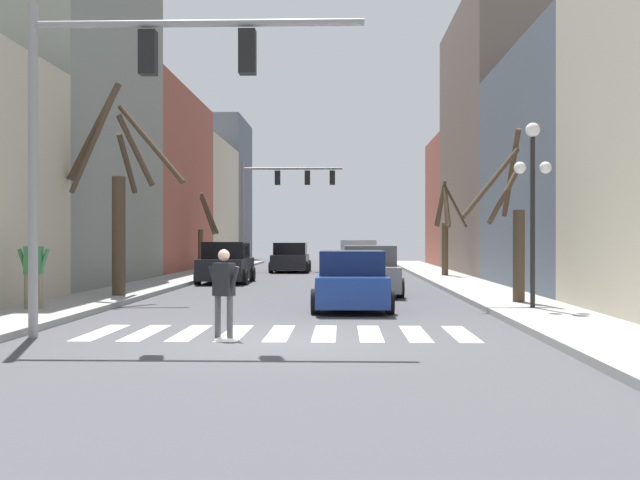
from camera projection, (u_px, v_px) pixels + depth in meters
name	position (u px, v px, depth m)	size (l,w,h in m)	color
ground_plane	(274.00, 341.00, 13.78)	(240.00, 240.00, 0.00)	#424247
sidewalk_right	(608.00, 338.00, 13.59)	(2.35, 90.00, 0.15)	gray
building_row_left	(132.00, 175.00, 40.90)	(6.00, 62.45, 13.71)	#BCB299
building_row_right	(564.00, 142.00, 30.45)	(6.00, 46.82, 13.94)	#BCB299
crosswalk_stripes	(280.00, 333.00, 14.92)	(7.65, 2.60, 0.01)	white
traffic_signal_near	(127.00, 96.00, 14.23)	(6.42, 0.28, 6.38)	gray
traffic_signal_far	(279.00, 190.00, 44.24)	(5.99, 0.28, 6.45)	gray
street_lamp_right_corner	(533.00, 177.00, 18.83)	(0.95, 0.36, 4.66)	black
car_parked_left_mid	(291.00, 258.00, 42.28)	(2.20, 4.14, 1.66)	black
car_parked_right_far	(352.00, 282.00, 19.98)	(2.07, 4.26, 1.57)	navy
car_parked_right_near	(358.00, 261.00, 34.36)	(1.99, 4.66, 1.82)	white
car_parked_left_near	(226.00, 264.00, 31.87)	(2.15, 4.24, 1.75)	black
car_driving_toward_lane	(369.00, 272.00, 25.35)	(2.09, 4.74, 1.65)	gray
pedestrian_on_left_sidewalk	(33.00, 265.00, 18.53)	(0.79, 0.29, 1.83)	#7A705B
pedestrian_waiting_at_curb	(224.00, 285.00, 14.25)	(0.67, 0.43, 1.68)	#4C4C51
street_tree_right_mid	(445.00, 227.00, 35.64)	(1.41, 2.36, 4.56)	brown
street_tree_left_near	(118.00, 196.00, 22.99)	(3.89, 2.61, 6.55)	#473828
street_tree_left_mid	(513.00, 231.00, 20.57)	(1.86, 2.02, 4.80)	#473828
street_tree_left_far	(204.00, 234.00, 40.54)	(0.92, 1.74, 4.26)	#473828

